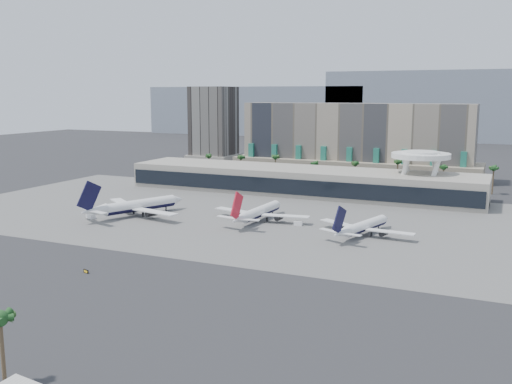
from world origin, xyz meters
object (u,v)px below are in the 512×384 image
at_px(taxiway_sign, 86,271).
at_px(airliner_right, 363,226).
at_px(service_vehicle_b, 298,223).
at_px(airliner_centre, 259,212).
at_px(service_vehicle_a, 91,216).
at_px(airliner_left, 136,206).

bearing_deg(taxiway_sign, airliner_right, 67.82).
bearing_deg(taxiway_sign, service_vehicle_b, 83.70).
distance_m(airliner_centre, service_vehicle_b, 16.25).
distance_m(airliner_right, service_vehicle_b, 25.74).
bearing_deg(service_vehicle_a, service_vehicle_b, 37.78).
height_order(airliner_right, service_vehicle_a, airliner_right).
bearing_deg(service_vehicle_a, taxiway_sign, -29.01).
bearing_deg(service_vehicle_b, taxiway_sign, -121.98).
bearing_deg(airliner_left, airliner_centre, 36.36).
bearing_deg(service_vehicle_b, airliner_left, -179.45).
height_order(airliner_left, airliner_centre, airliner_left).
relative_size(airliner_right, service_vehicle_a, 8.86).
xyz_separation_m(airliner_left, airliner_centre, (47.96, 10.77, -0.51)).
distance_m(service_vehicle_a, service_vehicle_b, 79.76).
distance_m(airliner_left, service_vehicle_a, 17.47).
xyz_separation_m(airliner_left, service_vehicle_a, (-12.83, -11.46, -3.06)).
height_order(airliner_centre, service_vehicle_a, airliner_centre).
relative_size(airliner_left, airliner_right, 1.21).
bearing_deg(service_vehicle_b, airliner_right, -19.80).
xyz_separation_m(service_vehicle_a, service_vehicle_b, (76.79, 21.54, -0.20)).
distance_m(airliner_right, service_vehicle_a, 103.26).
height_order(service_vehicle_b, taxiway_sign, service_vehicle_b).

